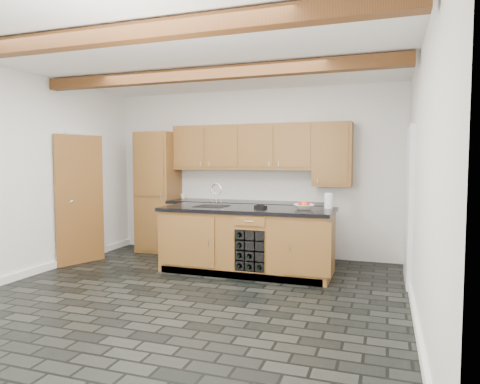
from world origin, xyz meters
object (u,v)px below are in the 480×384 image
at_px(island, 247,240).
at_px(kitchen_scale, 260,207).
at_px(fruit_bowl, 304,207).
at_px(paper_towel, 329,201).

distance_m(island, kitchen_scale, 0.53).
height_order(fruit_bowl, paper_towel, paper_towel).
bearing_deg(paper_towel, fruit_bowl, -143.88).
relative_size(island, paper_towel, 11.41).
height_order(island, fruit_bowl, fruit_bowl).
bearing_deg(fruit_bowl, paper_towel, 36.12).
xyz_separation_m(island, paper_towel, (1.11, 0.28, 0.57)).
relative_size(island, kitchen_scale, 13.15).
relative_size(island, fruit_bowl, 8.65).
distance_m(island, fruit_bowl, 0.95).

